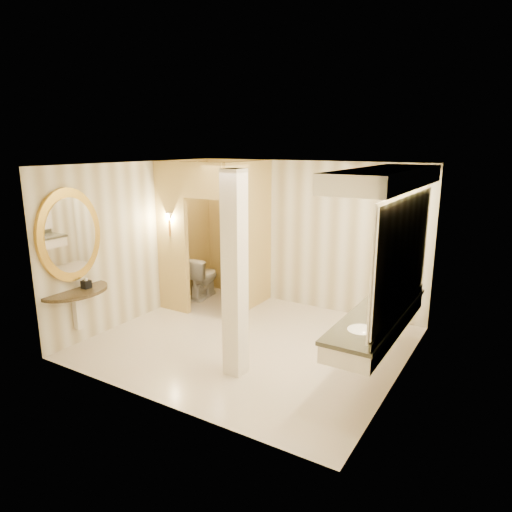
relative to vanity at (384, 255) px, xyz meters
The scene contains 16 objects.
floor 2.56m from the vanity, behind, with size 4.50×4.50×0.00m, color beige.
ceiling 2.25m from the vanity, behind, with size 4.50×4.50×0.00m, color white.
wall_back 2.80m from the vanity, 135.25° to the left, with size 4.50×0.02×2.70m, color silver.
wall_front 2.85m from the vanity, 134.17° to the right, with size 4.50×0.02×2.70m, color silver.
wall_left 4.24m from the vanity, behind, with size 0.02×4.00×2.70m, color silver.
wall_right 0.39m from the vanity, ahead, with size 0.02×4.00×2.70m, color silver.
toilet_closet 3.25m from the vanity, 163.37° to the left, with size 1.50×1.55×2.70m.
wall_sconce 3.93m from the vanity, behind, with size 0.14×0.14×0.42m.
vanity is the anchor object (origin of this frame).
console_shelf 4.44m from the vanity, 161.16° to the right, with size 1.06×1.06×1.98m.
pillar 1.90m from the vanity, 150.08° to the right, with size 0.25×0.25×2.70m, color white.
tissue_box 4.34m from the vanity, 162.40° to the right, with size 0.12×0.12×0.12m, color black.
toilet 4.32m from the vanity, 161.49° to the left, with size 0.46×0.81×0.83m, color white.
soap_bottle_a 0.74m from the vanity, 114.86° to the left, with size 0.05×0.06×0.12m, color beige.
soap_bottle_b 0.82m from the vanity, 102.20° to the left, with size 0.09×0.09×0.11m, color silver.
soap_bottle_c 0.64m from the vanity, 102.93° to the right, with size 0.09×0.09×0.23m, color #C6B28C.
Camera 1 is at (3.48, -5.54, 2.99)m, focal length 32.00 mm.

